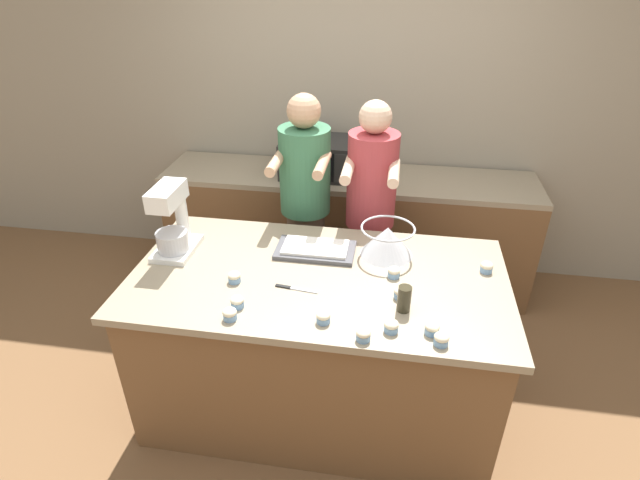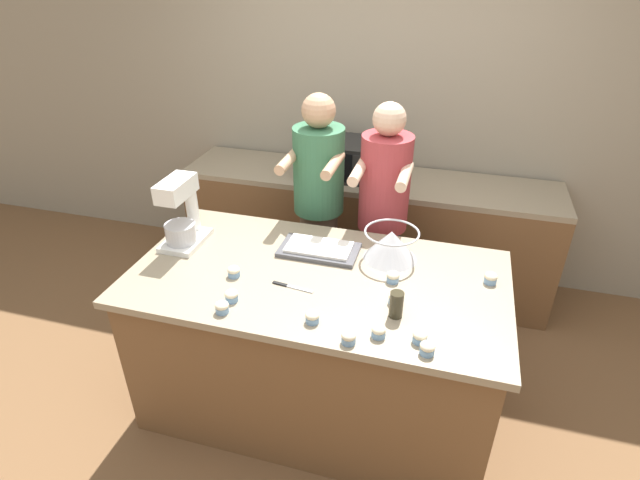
% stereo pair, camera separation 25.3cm
% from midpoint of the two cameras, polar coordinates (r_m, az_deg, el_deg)
% --- Properties ---
extents(ground_plane, '(16.00, 16.00, 0.00)m').
position_cam_midpoint_polar(ground_plane, '(3.19, -2.54, -17.88)').
color(ground_plane, brown).
extents(back_wall, '(10.00, 0.06, 2.70)m').
position_cam_midpoint_polar(back_wall, '(3.95, 2.10, 15.19)').
color(back_wall, gray).
rests_on(back_wall, ground_plane).
extents(island_counter, '(1.94, 1.03, 0.92)m').
position_cam_midpoint_polar(island_counter, '(2.86, -2.75, -11.69)').
color(island_counter, brown).
rests_on(island_counter, ground_plane).
extents(back_counter, '(2.80, 0.60, 0.91)m').
position_cam_midpoint_polar(back_counter, '(3.96, 1.21, 1.28)').
color(back_counter, brown).
rests_on(back_counter, ground_plane).
extents(person_left, '(0.34, 0.50, 1.65)m').
position_cam_midpoint_polar(person_left, '(3.29, -3.87, 3.07)').
color(person_left, brown).
rests_on(person_left, ground_plane).
extents(person_right, '(0.33, 0.50, 1.63)m').
position_cam_midpoint_polar(person_right, '(3.24, 3.48, 2.36)').
color(person_right, '#33384C').
rests_on(person_right, ground_plane).
extents(stand_mixer, '(0.20, 0.30, 0.40)m').
position_cam_midpoint_polar(stand_mixer, '(2.84, -18.95, 1.71)').
color(stand_mixer, white).
rests_on(stand_mixer, island_counter).
extents(mixing_bowl, '(0.30, 0.30, 0.17)m').
position_cam_midpoint_polar(mixing_bowl, '(2.71, 5.06, -0.09)').
color(mixing_bowl, '#BCBCC1').
rests_on(mixing_bowl, island_counter).
extents(baking_tray, '(0.44, 0.24, 0.04)m').
position_cam_midpoint_polar(baking_tray, '(2.76, -3.16, -1.14)').
color(baking_tray, '#4C4C51').
rests_on(baking_tray, island_counter).
extents(microwave_oven, '(0.55, 0.40, 0.26)m').
position_cam_midpoint_polar(microwave_oven, '(3.75, -2.06, 9.41)').
color(microwave_oven, black).
rests_on(microwave_oven, back_counter).
extents(drinking_glass, '(0.06, 0.06, 0.13)m').
position_cam_midpoint_polar(drinking_glass, '(2.32, 6.53, -6.80)').
color(drinking_glass, '#332D1E').
rests_on(drinking_glass, island_counter).
extents(knife, '(0.22, 0.04, 0.01)m').
position_cam_midpoint_polar(knife, '(2.49, -5.96, -5.62)').
color(knife, '#BCBCC1').
rests_on(knife, island_counter).
extents(cupcake_0, '(0.06, 0.06, 0.06)m').
position_cam_midpoint_polar(cupcake_0, '(2.17, 1.61, -10.87)').
color(cupcake_0, '#759EC6').
rests_on(cupcake_0, island_counter).
extents(cupcake_1, '(0.06, 0.06, 0.06)m').
position_cam_midpoint_polar(cupcake_1, '(2.57, -12.58, -4.25)').
color(cupcake_1, '#759EC6').
rests_on(cupcake_1, island_counter).
extents(cupcake_2, '(0.06, 0.06, 0.06)m').
position_cam_midpoint_polar(cupcake_2, '(2.34, -13.38, -8.33)').
color(cupcake_2, '#759EC6').
rests_on(cupcake_2, island_counter).
extents(cupcake_3, '(0.06, 0.06, 0.06)m').
position_cam_midpoint_polar(cupcake_3, '(2.23, 9.50, -10.04)').
color(cupcake_3, '#759EC6').
rests_on(cupcake_3, island_counter).
extents(cupcake_4, '(0.06, 0.06, 0.06)m').
position_cam_midpoint_polar(cupcake_4, '(2.42, 6.24, -6.10)').
color(cupcake_4, '#759EC6').
rests_on(cupcake_4, island_counter).
extents(cupcake_5, '(0.06, 0.06, 0.06)m').
position_cam_midpoint_polar(cupcake_5, '(2.26, -2.86, -8.90)').
color(cupcake_5, '#759EC6').
rests_on(cupcake_5, island_counter).
extents(cupcake_6, '(0.06, 0.06, 0.06)m').
position_cam_midpoint_polar(cupcake_6, '(2.56, 5.66, -3.75)').
color(cupcake_6, '#759EC6').
rests_on(cupcake_6, island_counter).
extents(cupcake_7, '(0.06, 0.06, 0.06)m').
position_cam_midpoint_polar(cupcake_7, '(2.69, 16.00, -3.07)').
color(cupcake_7, '#759EC6').
rests_on(cupcake_7, island_counter).
extents(cupcake_8, '(0.06, 0.06, 0.06)m').
position_cam_midpoint_polar(cupcake_8, '(2.18, 10.46, -11.19)').
color(cupcake_8, '#759EC6').
rests_on(cupcake_8, island_counter).
extents(cupcake_9, '(0.06, 0.06, 0.06)m').
position_cam_midpoint_polar(cupcake_9, '(2.22, 4.90, -9.90)').
color(cupcake_9, '#759EC6').
rests_on(cupcake_9, island_counter).
extents(cupcake_10, '(0.06, 0.06, 0.06)m').
position_cam_midpoint_polar(cupcake_10, '(2.40, -12.46, -7.01)').
color(cupcake_10, '#759EC6').
rests_on(cupcake_10, island_counter).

